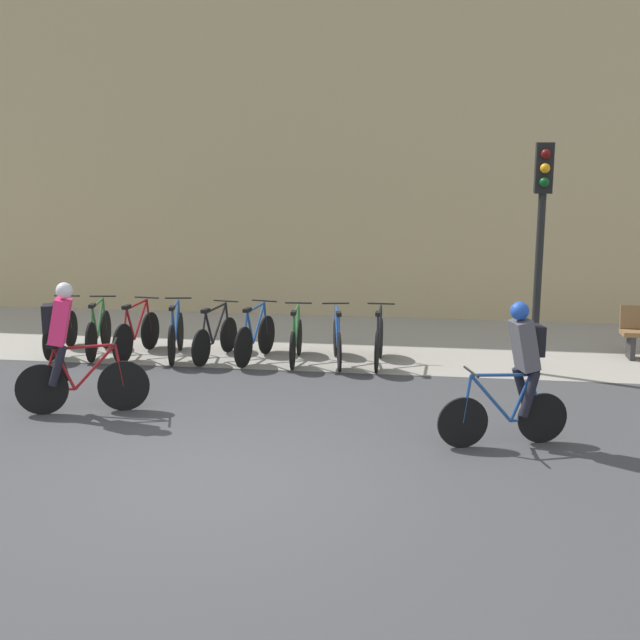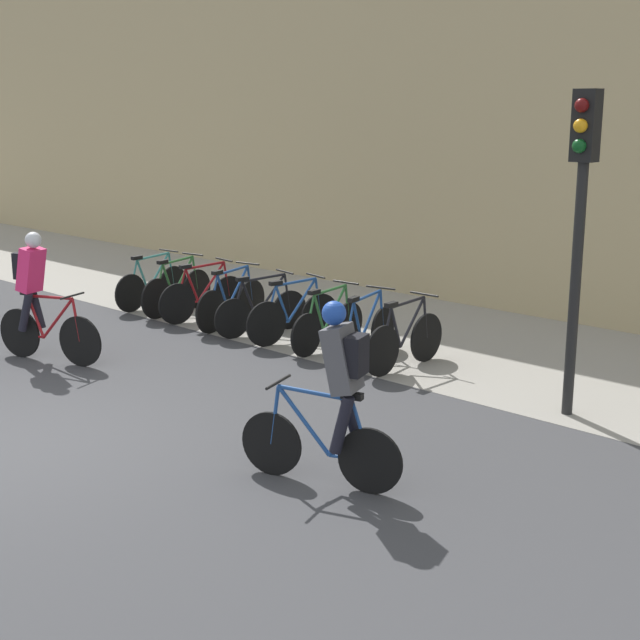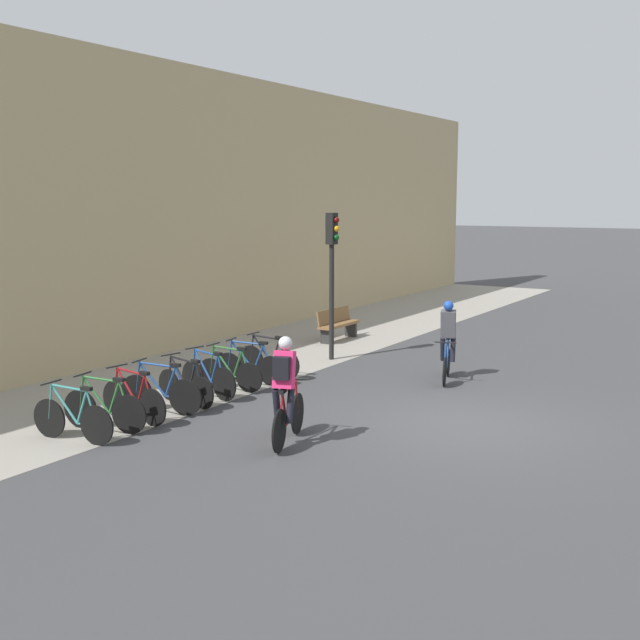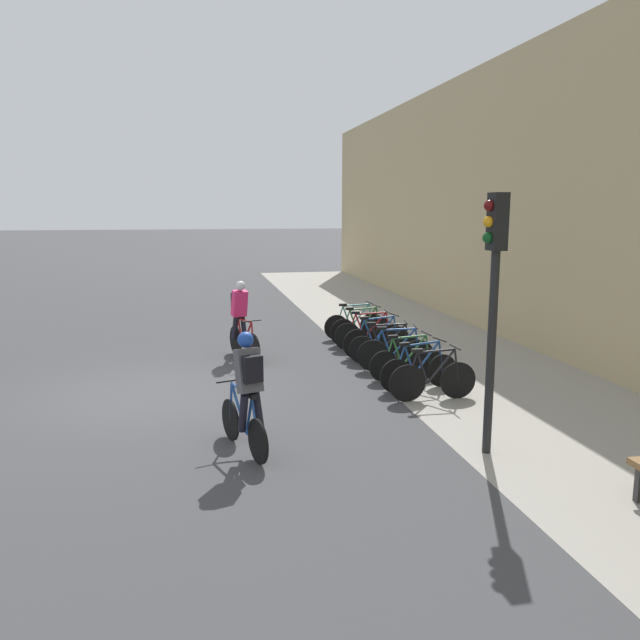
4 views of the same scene
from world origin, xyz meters
TOP-DOWN VIEW (x-y plane):
  - ground at (0.00, 0.00)m, footprint 200.00×200.00m
  - kerb_strip at (0.00, 6.75)m, footprint 44.00×4.50m
  - building_facade at (0.00, 9.30)m, footprint 44.00×0.60m
  - cyclist_pink at (-2.60, 1.97)m, footprint 1.69×0.64m
  - cyclist_grey at (3.23, 1.61)m, footprint 1.56×0.64m
  - parked_bike_0 at (-4.22, 5.07)m, footprint 0.46×1.66m
  - parked_bike_1 at (-3.52, 5.07)m, footprint 0.46×1.67m
  - parked_bike_2 at (-2.83, 5.07)m, footprint 0.46×1.68m
  - parked_bike_3 at (-2.13, 5.07)m, footprint 0.48×1.70m
  - parked_bike_4 at (-1.44, 5.07)m, footprint 0.49×1.63m
  - parked_bike_5 at (-0.75, 5.07)m, footprint 0.48×1.62m
  - parked_bike_6 at (-0.05, 5.07)m, footprint 0.46×1.59m
  - parked_bike_7 at (0.65, 5.07)m, footprint 0.48×1.64m
  - parked_bike_8 at (1.34, 5.07)m, footprint 0.46×1.64m
  - traffic_light_pole at (3.81, 4.89)m, footprint 0.26×0.30m

SIDE VIEW (x-z plane):
  - ground at x=0.00m, z-range 0.00..0.00m
  - kerb_strip at x=0.00m, z-range 0.00..0.01m
  - parked_bike_4 at x=-1.44m, z-range -0.09..0.86m
  - parked_bike_6 at x=-0.05m, z-range -0.09..0.86m
  - parked_bike_7 at x=0.65m, z-range -0.09..0.87m
  - parked_bike_0 at x=-4.22m, z-range -0.09..0.88m
  - parked_bike_2 at x=-2.83m, z-range -0.08..0.89m
  - parked_bike_5 at x=-0.75m, z-range -0.08..0.89m
  - parked_bike_8 at x=1.34m, z-range -0.08..0.89m
  - parked_bike_1 at x=-3.52m, z-range -0.08..0.89m
  - parked_bike_3 at x=-2.13m, z-range -0.08..0.89m
  - cyclist_pink at x=-2.60m, z-range 0.05..1.84m
  - cyclist_grey at x=3.23m, z-range 0.07..1.82m
  - traffic_light_pole at x=3.81m, z-range 0.69..4.30m
  - building_facade at x=0.00m, z-range 0.00..7.37m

